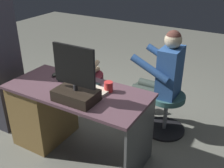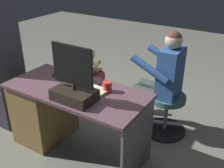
% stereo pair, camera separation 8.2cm
% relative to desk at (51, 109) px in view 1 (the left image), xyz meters
% --- Properties ---
extents(ground_plane, '(10.00, 10.00, 0.00)m').
position_rel_desk_xyz_m(ground_plane, '(-0.36, -0.34, -0.38)').
color(ground_plane, slate).
extents(desk, '(1.39, 0.64, 0.71)m').
position_rel_desk_xyz_m(desk, '(0.00, 0.00, 0.00)').
color(desk, '#593C46').
rests_on(desk, ground_plane).
extents(monitor, '(0.40, 0.24, 0.50)m').
position_rel_desk_xyz_m(monitor, '(-0.48, 0.16, 0.46)').
color(monitor, black).
rests_on(monitor, desk).
extents(keyboard, '(0.42, 0.14, 0.02)m').
position_rel_desk_xyz_m(keyboard, '(-0.29, -0.12, 0.34)').
color(keyboard, black).
rests_on(keyboard, desk).
extents(computer_mouse, '(0.06, 0.10, 0.04)m').
position_rel_desk_xyz_m(computer_mouse, '(0.02, -0.13, 0.35)').
color(computer_mouse, '#292C25').
rests_on(computer_mouse, desk).
extents(cup, '(0.08, 0.08, 0.10)m').
position_rel_desk_xyz_m(cup, '(-0.63, -0.12, 0.38)').
color(cup, red).
rests_on(cup, desk).
extents(tv_remote, '(0.08, 0.16, 0.02)m').
position_rel_desk_xyz_m(tv_remote, '(-0.24, 0.04, 0.34)').
color(tv_remote, black).
rests_on(tv_remote, desk).
extents(notebook_binder, '(0.24, 0.32, 0.02)m').
position_rel_desk_xyz_m(notebook_binder, '(-0.54, 0.02, 0.34)').
color(notebook_binder, beige).
rests_on(notebook_binder, desk).
extents(office_chair_teddy, '(0.51, 0.51, 0.47)m').
position_rel_desk_xyz_m(office_chair_teddy, '(0.07, -0.78, -0.12)').
color(office_chair_teddy, black).
rests_on(office_chair_teddy, ground_plane).
extents(teddy_bear, '(0.24, 0.24, 0.34)m').
position_rel_desk_xyz_m(teddy_bear, '(0.07, -0.79, 0.24)').
color(teddy_bear, tan).
rests_on(teddy_bear, office_chair_teddy).
extents(visitor_chair, '(0.47, 0.47, 0.47)m').
position_rel_desk_xyz_m(visitor_chair, '(-1.00, -0.77, -0.11)').
color(visitor_chair, black).
rests_on(visitor_chair, ground_plane).
extents(person, '(0.53, 0.47, 1.19)m').
position_rel_desk_xyz_m(person, '(-0.91, -0.77, 0.31)').
color(person, '#2B518D').
rests_on(person, ground_plane).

